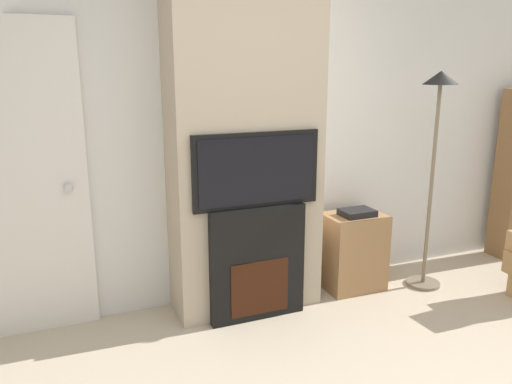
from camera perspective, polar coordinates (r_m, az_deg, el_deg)
wall_back at (r=3.69m, az=-2.60°, el=8.09°), size 6.00×0.06×2.70m
chimney_breast at (r=3.47m, az=-1.28°, el=7.72°), size 1.06×0.41×2.70m
fireplace at (r=3.52m, az=0.01°, el=-8.10°), size 0.69×0.15×0.81m
television at (r=3.33m, az=0.02°, el=2.54°), size 0.89×0.07×0.51m
floor_lamp at (r=4.06m, az=19.88°, el=6.33°), size 0.27×0.27×1.71m
media_stand at (r=4.08m, az=11.00°, el=-6.57°), size 0.47×0.35×0.66m
entry_door at (r=3.48m, az=-25.68°, el=0.81°), size 0.86×0.09×2.04m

